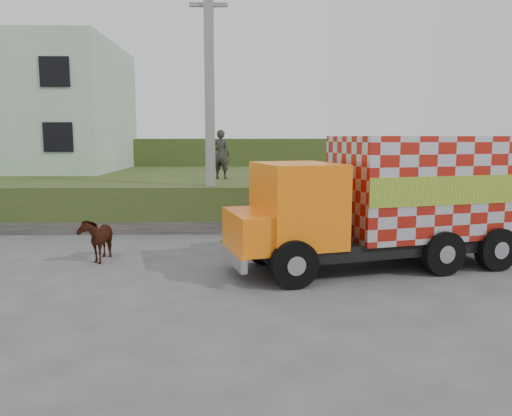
{
  "coord_description": "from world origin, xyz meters",
  "views": [
    {
      "loc": [
        0.1,
        -11.78,
        3.08
      ],
      "look_at": [
        0.4,
        0.78,
        1.3
      ],
      "focal_mm": 35.0,
      "sensor_mm": 36.0,
      "label": 1
    }
  ],
  "objects_px": {
    "utility_pole": "(210,106)",
    "cargo_truck": "(390,200)",
    "pedestrian": "(221,154)",
    "cow": "(97,238)"
  },
  "relations": [
    {
      "from": "utility_pole",
      "to": "cargo_truck",
      "type": "height_order",
      "value": "utility_pole"
    },
    {
      "from": "cargo_truck",
      "to": "pedestrian",
      "type": "distance_m",
      "value": 8.77
    },
    {
      "from": "utility_pole",
      "to": "pedestrian",
      "type": "bearing_deg",
      "value": 85.77
    },
    {
      "from": "cow",
      "to": "pedestrian",
      "type": "distance_m",
      "value": 7.61
    },
    {
      "from": "utility_pole",
      "to": "cargo_truck",
      "type": "relative_size",
      "value": 1.09
    },
    {
      "from": "utility_pole",
      "to": "cargo_truck",
      "type": "distance_m",
      "value": 7.0
    },
    {
      "from": "cargo_truck",
      "to": "cow",
      "type": "xyz_separation_m",
      "value": [
        -7.18,
        0.76,
        -1.04
      ]
    },
    {
      "from": "pedestrian",
      "to": "cow",
      "type": "bearing_deg",
      "value": 85.76
    },
    {
      "from": "cargo_truck",
      "to": "cow",
      "type": "height_order",
      "value": "cargo_truck"
    },
    {
      "from": "utility_pole",
      "to": "cargo_truck",
      "type": "bearing_deg",
      "value": -45.81
    }
  ]
}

